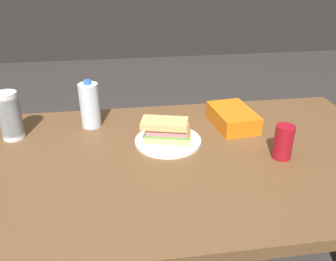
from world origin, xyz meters
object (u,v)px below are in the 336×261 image
Objects in this scene: sandwich at (167,130)px; plastic_cup_stack at (10,116)px; soda_can_red at (283,142)px; chip_bag at (233,118)px; paper_plate at (168,141)px; water_bottle_tall at (90,105)px; dining_table at (143,178)px.

plastic_cup_stack is (0.58, -0.13, 0.04)m from sandwich.
plastic_cup_stack is at bearing -16.78° from soda_can_red.
paper_plate is at bearing 104.18° from chip_bag.
water_bottle_tall is (0.67, -0.35, 0.03)m from soda_can_red.
water_bottle_tall is (0.29, -0.19, 0.04)m from sandwich.
paper_plate is at bearing -23.53° from soda_can_red.
paper_plate is 1.09× the size of chip_bag.
chip_bag is 1.16× the size of water_bottle_tall.
chip_bag is 1.24× the size of plastic_cup_stack.
chip_bag is at bearing -151.70° from dining_table.
chip_bag is (0.09, -0.27, -0.03)m from soda_can_red.
dining_table is 0.20m from sandwich.
paper_plate is 0.36m from water_bottle_tall.
sandwich reaches higher than paper_plate.
soda_can_red is 0.62× the size of water_bottle_tall.
soda_can_red is (-0.48, 0.06, 0.14)m from dining_table.
plastic_cup_stack is at bearing 11.52° from water_bottle_tall.
plastic_cup_stack is (0.48, -0.23, 0.17)m from dining_table.
water_bottle_tall is (0.19, -0.29, 0.17)m from dining_table.
soda_can_red reaches higher than chip_bag.
chip_bag reaches higher than paper_plate.
chip_bag is at bearing -159.67° from sandwich.
water_bottle_tall is at bearing -32.52° from paper_plate.
chip_bag reaches higher than dining_table.
sandwich is at bearing 104.06° from chip_bag.
soda_can_red is at bearing -167.58° from chip_bag.
chip_bag is 0.87m from plastic_cup_stack.
water_bottle_tall is at bearing 75.86° from chip_bag.
plastic_cup_stack is at bearing -12.16° from paper_plate.
sandwich is 0.35m from water_bottle_tall.
sandwich is at bearing 146.99° from water_bottle_tall.
water_bottle_tall is at bearing -27.64° from soda_can_red.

